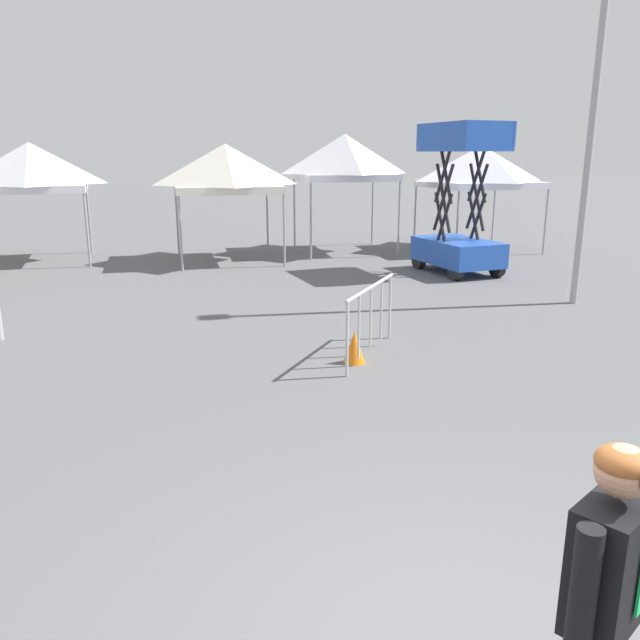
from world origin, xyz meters
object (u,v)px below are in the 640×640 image
scissor_lift (459,228)px  light_pole_near_lift (598,67)px  canopy_tent_far_left (226,168)px  crowd_barrier_near_person (371,307)px  canopy_tent_behind_center (31,167)px  canopy_tent_far_right (480,167)px  traffic_cone_lot_center (354,347)px  canopy_tent_behind_left (345,157)px  person_foreground (605,601)px

scissor_lift → light_pole_near_lift: size_ratio=0.47×
canopy_tent_far_left → crowd_barrier_near_person: 9.48m
canopy_tent_behind_center → crowd_barrier_near_person: bearing=-61.4°
canopy_tent_behind_center → canopy_tent_far_right: bearing=-6.1°
traffic_cone_lot_center → crowd_barrier_near_person: bearing=35.7°
crowd_barrier_near_person → traffic_cone_lot_center: size_ratio=3.53×
light_pole_near_lift → crowd_barrier_near_person: bearing=-158.9°
scissor_lift → crowd_barrier_near_person: (-4.58, -5.71, -0.38)m
light_pole_near_lift → canopy_tent_behind_left: bearing=105.4°
canopy_tent_behind_center → canopy_tent_behind_left: (8.76, -0.57, 0.24)m
person_foreground → crowd_barrier_near_person: person_foreground is taller
canopy_tent_behind_left → light_pole_near_lift: size_ratio=0.45×
scissor_lift → person_foreground: 13.60m
canopy_tent_behind_left → crowd_barrier_near_person: 10.62m
canopy_tent_far_left → canopy_tent_far_right: size_ratio=1.00×
canopy_tent_behind_left → crowd_barrier_near_person: size_ratio=2.13×
canopy_tent_behind_center → canopy_tent_far_right: (12.91, -1.37, -0.03)m
canopy_tent_behind_center → light_pole_near_lift: light_pole_near_lift is taller
canopy_tent_behind_left → canopy_tent_far_right: canopy_tent_behind_left is taller
canopy_tent_behind_center → person_foreground: size_ratio=1.82×
light_pole_near_lift → crowd_barrier_near_person: 6.71m
canopy_tent_far_left → canopy_tent_behind_left: (3.69, 0.69, 0.28)m
person_foreground → crowd_barrier_near_person: bearing=77.5°
canopy_tent_far_left → person_foreground: (-0.75, -15.76, -1.52)m
scissor_lift → light_pole_near_lift: light_pole_near_lift is taller
canopy_tent_behind_center → scissor_lift: bearing=-25.0°
canopy_tent_far_right → light_pole_near_lift: 7.68m
canopy_tent_behind_left → crowd_barrier_near_person: bearing=-106.8°
canopy_tent_behind_center → canopy_tent_behind_left: 8.78m
canopy_tent_behind_left → canopy_tent_far_left: bearing=-169.4°
canopy_tent_far_left → scissor_lift: bearing=-34.2°
canopy_tent_far_left → traffic_cone_lot_center: bearing=-87.9°
canopy_tent_far_right → crowd_barrier_near_person: 11.77m
canopy_tent_far_right → scissor_lift: scissor_lift is taller
canopy_tent_far_left → crowd_barrier_near_person: size_ratio=1.94×
traffic_cone_lot_center → canopy_tent_behind_left: bearing=71.9°
crowd_barrier_near_person → traffic_cone_lot_center: 0.67m
person_foreground → canopy_tent_behind_left: bearing=74.9°
light_pole_near_lift → traffic_cone_lot_center: (-5.54, -2.25, -4.26)m
crowd_barrier_near_person → canopy_tent_behind_left: bearing=73.2°
light_pole_near_lift → person_foreground: bearing=-128.0°
canopy_tent_behind_center → canopy_tent_far_left: size_ratio=1.01×
canopy_tent_far_right → person_foreground: size_ratio=1.79×
canopy_tent_far_right → light_pole_near_lift: size_ratio=0.41×
canopy_tent_far_right → crowd_barrier_near_person: size_ratio=1.93×
traffic_cone_lot_center → canopy_tent_far_right: bearing=51.5°
canopy_tent_behind_left → traffic_cone_lot_center: size_ratio=7.50×
canopy_tent_behind_left → person_foreground: size_ratio=1.97×
scissor_lift → crowd_barrier_near_person: bearing=-128.7°
person_foreground → traffic_cone_lot_center: bearing=80.0°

